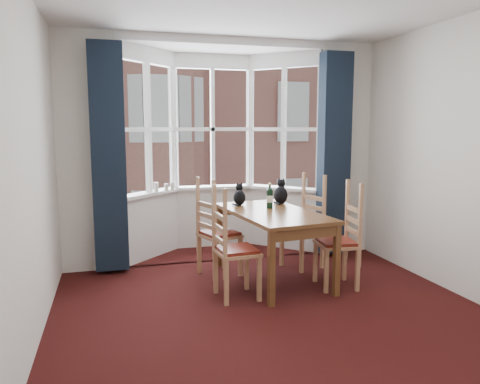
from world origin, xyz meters
name	(u,v)px	position (x,y,z in m)	size (l,w,h in m)	color
floor	(289,331)	(0.00, 0.00, 0.00)	(4.50, 4.50, 0.00)	black
wall_left	(21,172)	(-2.00, 0.00, 1.40)	(4.50, 4.50, 0.00)	silver
wall_back_pier_left	(88,153)	(-1.65, 2.25, 1.40)	(0.70, 0.12, 2.80)	silver
wall_back_pier_right	(343,150)	(1.65, 2.25, 1.40)	(0.70, 0.12, 2.80)	silver
bay_window	(216,150)	(0.00, 2.75, 1.40)	(2.76, 0.94, 2.80)	white
curtain_left	(109,158)	(-1.42, 2.07, 1.35)	(0.38, 0.22, 2.60)	black
curtain_right	(334,154)	(1.42, 2.07, 1.35)	(0.38, 0.22, 2.60)	black
dining_table	(272,219)	(0.31, 1.33, 0.69)	(1.01, 1.64, 0.78)	brown
chair_left_near	(228,252)	(-0.31, 0.88, 0.47)	(0.43, 0.45, 0.92)	tan
chair_left_far	(213,236)	(-0.30, 1.62, 0.47)	(0.51, 0.53, 0.92)	tan
chair_right_near	(345,243)	(0.99, 0.91, 0.47)	(0.45, 0.46, 0.92)	tan
chair_right_far	(308,228)	(0.91, 1.71, 0.47)	(0.52, 0.53, 0.92)	tan
cat_left	(239,196)	(0.07, 1.83, 0.88)	(0.18, 0.22, 0.27)	black
cat_right	(281,194)	(0.59, 1.82, 0.90)	(0.24, 0.27, 0.32)	black
wine_bottle	(270,197)	(0.35, 1.53, 0.91)	(0.07, 0.07, 0.29)	black
candle_tall	(156,187)	(-0.84, 2.60, 0.93)	(0.06, 0.06, 0.12)	white
candle_short	(166,187)	(-0.71, 2.63, 0.92)	(0.06, 0.06, 0.10)	white
candle_extra	(172,186)	(-0.62, 2.65, 0.93)	(0.05, 0.05, 0.11)	white
street	(132,229)	(0.00, 32.25, -6.00)	(80.00, 80.00, 0.00)	#333335
tenement_building	(149,130)	(0.00, 14.01, 1.60)	(18.40, 7.80, 15.20)	#A86656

